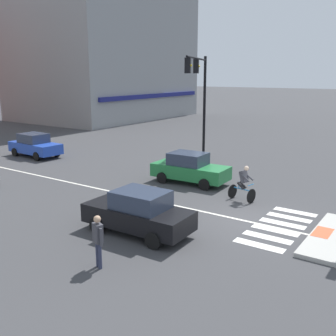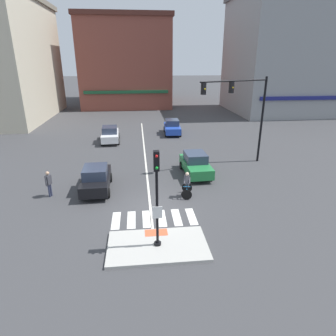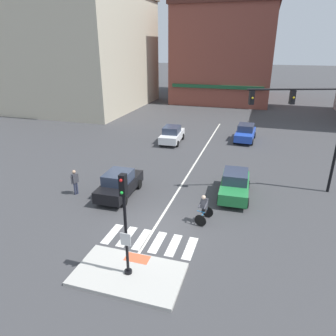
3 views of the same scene
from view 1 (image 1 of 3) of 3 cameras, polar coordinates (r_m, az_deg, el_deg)
ground_plane at (r=16.36m, az=11.71°, el=-7.42°), size 300.00×300.00×0.00m
tactile_pad_front at (r=15.55m, az=21.38°, el=-8.62°), size 1.10×0.60×0.01m
crosswalk_stripe_a at (r=14.20m, az=12.97°, el=-10.79°), size 0.44×1.80×0.01m
crosswalk_stripe_b at (r=14.90m, az=14.15°, el=-9.66°), size 0.44×1.80×0.01m
crosswalk_stripe_c at (r=15.62m, az=15.21°, el=-8.63°), size 0.44×1.80×0.01m
crosswalk_stripe_d at (r=16.35m, az=16.18°, el=-7.69°), size 0.44×1.80×0.01m
crosswalk_stripe_e at (r=17.08m, az=17.06°, el=-6.83°), size 0.44×1.80×0.01m
crosswalk_stripe_f at (r=17.83m, az=17.86°, el=-6.03°), size 0.44×1.80×0.01m
lane_centre_line at (r=21.87m, az=-13.35°, el=-2.17°), size 0.14×28.00×0.01m
traffic_light_mast at (r=25.09m, az=4.62°, el=11.25°), size 5.75×2.26×6.87m
building_corner_left at (r=54.69m, az=-9.14°, el=16.55°), size 22.02×16.23×17.72m
car_green_eastbound_mid at (r=21.23m, az=3.16°, el=-0.03°), size 1.98×4.17×1.64m
car_blue_eastbound_distant at (r=29.60m, az=-18.64°, el=3.13°), size 1.98×4.17×1.64m
car_black_westbound_near at (r=14.58m, az=-4.26°, el=-6.39°), size 1.93×4.14×1.64m
cyclist at (r=18.50m, az=10.81°, el=-2.09°), size 0.86×1.20×1.68m
pedestrian_at_curb_left at (r=12.18m, az=-10.06°, el=-9.82°), size 0.34×0.51×1.67m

